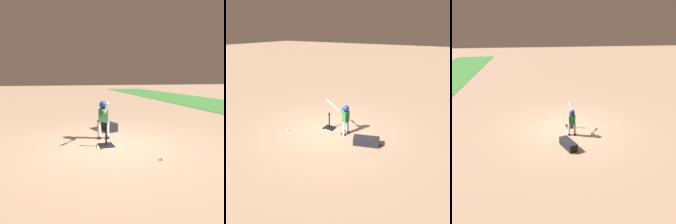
% 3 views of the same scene
% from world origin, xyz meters
% --- Properties ---
extents(ground_plane, '(90.00, 90.00, 0.00)m').
position_xyz_m(ground_plane, '(0.00, 0.00, 0.00)').
color(ground_plane, '#93755B').
extents(home_plate, '(0.50, 0.50, 0.02)m').
position_xyz_m(home_plate, '(0.05, -0.16, 0.01)').
color(home_plate, white).
rests_on(home_plate, ground_plane).
extents(batting_tee, '(0.42, 0.38, 0.63)m').
position_xyz_m(batting_tee, '(0.04, -0.15, 0.09)').
color(batting_tee, black).
rests_on(batting_tee, ground_plane).
extents(batter_child, '(0.97, 0.35, 1.17)m').
position_xyz_m(batter_child, '(-0.70, -0.06, 0.70)').
color(batter_child, silver).
rests_on(batter_child, ground_plane).
extents(baseball, '(0.07, 0.07, 0.07)m').
position_xyz_m(baseball, '(1.27, 0.82, 0.04)').
color(baseball, white).
rests_on(baseball, ground_plane).
extents(equipment_bag, '(0.90, 0.56, 0.28)m').
position_xyz_m(equipment_bag, '(-1.70, 0.29, 0.14)').
color(equipment_bag, black).
rests_on(equipment_bag, ground_plane).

